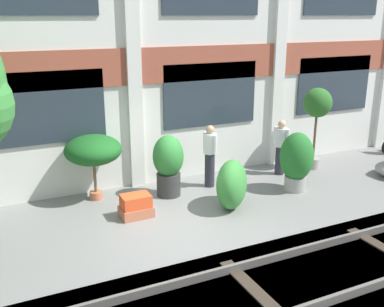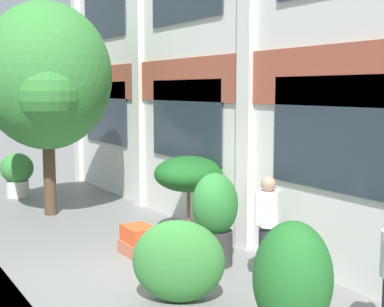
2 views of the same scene
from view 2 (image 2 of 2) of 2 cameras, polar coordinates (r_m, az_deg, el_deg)
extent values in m
plane|color=slate|center=(8.76, -8.37, -12.54)|extent=(80.00, 80.00, 0.00)
cube|color=silver|center=(9.82, 7.30, 12.20)|extent=(17.26, 0.50, 7.64)
cube|color=#9E4C38|center=(9.61, 5.97, 8.03)|extent=(17.26, 0.06, 0.90)
cube|color=silver|center=(17.27, -12.22, 9.77)|extent=(0.36, 0.16, 7.64)
cube|color=silver|center=(13.30, -5.81, 10.81)|extent=(0.36, 0.16, 7.64)
cube|color=silver|center=(9.63, 5.84, 12.33)|extent=(0.36, 0.16, 7.64)
cube|color=#28333D|center=(15.26, -9.22, 4.34)|extent=(2.76, 0.04, 1.70)
cube|color=#28333D|center=(11.40, -0.79, 3.61)|extent=(2.76, 0.04, 1.70)
cube|color=#28333D|center=(8.03, 15.33, 1.99)|extent=(2.76, 0.04, 1.70)
cube|color=#28333D|center=(15.41, -9.43, 15.18)|extent=(2.76, 0.04, 1.70)
cylinder|color=#4C3826|center=(12.75, -14.98, -1.30)|extent=(0.28, 0.28, 2.28)
ellipsoid|color=#388438|center=(12.63, -15.27, 7.98)|extent=(2.95, 2.95, 3.33)
sphere|color=#388438|center=(13.39, -15.31, 6.47)|extent=(1.62, 1.62, 1.62)
sphere|color=#388438|center=(11.86, -15.12, 6.46)|extent=(1.62, 1.62, 1.62)
ellipsoid|color=#236B28|center=(5.91, 10.68, -12.96)|extent=(0.85, 0.85, 1.24)
cylinder|color=beige|center=(15.27, -18.09, -3.58)|extent=(0.59, 0.59, 0.44)
ellipsoid|color=#388438|center=(15.18, -18.17, -1.49)|extent=(0.87, 0.87, 0.81)
cube|color=#B76647|center=(9.60, -5.70, -10.02)|extent=(0.72, 0.52, 0.23)
cube|color=#E04C23|center=(9.53, -5.72, -8.55)|extent=(0.63, 0.45, 0.28)
cylinder|color=#B76647|center=(10.72, -0.36, -8.29)|extent=(0.31, 0.31, 0.19)
cylinder|color=brown|center=(10.59, -0.37, -5.38)|extent=(0.07, 0.07, 0.92)
ellipsoid|color=#19561E|center=(10.47, -0.37, -2.17)|extent=(1.36, 1.36, 0.70)
cylinder|color=#333333|center=(9.01, 2.45, -9.98)|extent=(0.59, 0.59, 0.57)
ellipsoid|color=#2D7A33|center=(8.83, 2.47, -5.43)|extent=(0.76, 0.76, 1.05)
cylinder|color=#282833|center=(8.11, 8.03, -10.76)|extent=(0.26, 0.26, 0.90)
cylinder|color=silver|center=(7.93, 8.11, -5.85)|extent=(0.34, 0.34, 0.52)
sphere|color=tan|center=(7.85, 8.16, -3.22)|extent=(0.22, 0.22, 0.22)
cylinder|color=silver|center=(8.09, 9.12, -5.42)|extent=(0.09, 0.09, 0.47)
cylinder|color=silver|center=(7.76, 7.07, -5.92)|extent=(0.09, 0.09, 0.47)
ellipsoid|color=#388438|center=(7.42, -1.45, -11.41)|extent=(1.32, 1.44, 1.14)
camera|label=1|loc=(12.14, -56.19, 10.57)|focal=42.00mm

